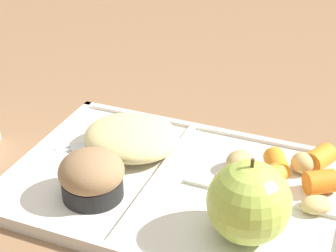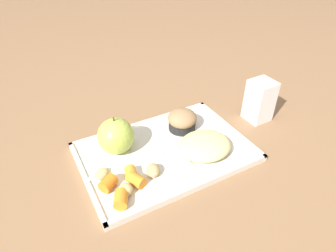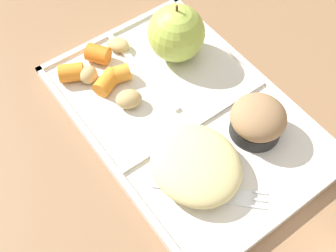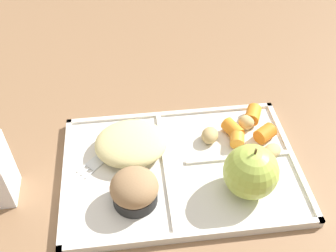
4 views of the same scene
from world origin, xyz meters
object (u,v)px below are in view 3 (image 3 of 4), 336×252
green_apple (176,33)px  lunch_tray (185,115)px  bran_muffin (258,120)px  plastic_fork (219,194)px

green_apple → lunch_tray: bearing=-30.5°
lunch_tray → bran_muffin: bran_muffin is taller
green_apple → bran_muffin: bearing=-0.0°
lunch_tray → green_apple: size_ratio=4.17×
lunch_tray → green_apple: green_apple is taller
green_apple → plastic_fork: size_ratio=0.83×
lunch_tray → plastic_fork: (0.12, -0.04, 0.01)m
lunch_tray → green_apple: (-0.10, 0.06, 0.05)m
lunch_tray → plastic_fork: bearing=-18.6°
lunch_tray → bran_muffin: bearing=35.5°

